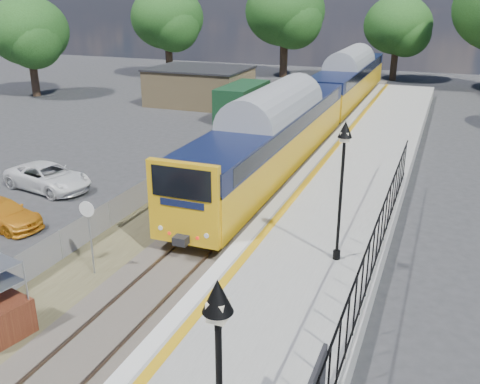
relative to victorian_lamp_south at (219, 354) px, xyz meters
The scene contains 14 objects.
ground 8.05m from the victorian_lamp_south, 143.97° to the left, with size 120.00×120.00×0.00m, color #2D2D30.
track_bed 15.50m from the victorian_lamp_south, 113.60° to the left, with size 5.90×80.00×0.29m.
platform 12.67m from the victorian_lamp_south, 96.18° to the left, with size 5.00×70.00×0.90m, color gray.
platform_edge 12.92m from the victorian_lamp_south, 105.65° to the left, with size 0.90×70.00×0.01m.
victorian_lamp_south is the anchor object (origin of this frame).
victorian_lamp_north 10.00m from the victorian_lamp_south, 91.15° to the left, with size 0.44×0.44×4.60m.
palisade_fence 6.79m from the victorian_lamp_south, 80.47° to the left, with size 0.12×26.00×2.00m.
wire_fence 19.07m from the victorian_lamp_south, 121.23° to the left, with size 0.06×52.00×1.20m.
outbuilding 38.94m from the victorian_lamp_south, 114.99° to the left, with size 10.80×10.10×3.12m.
tree_line 46.24m from the victorian_lamp_south, 95.09° to the left, with size 56.80×43.80×11.88m.
train 30.47m from the victorian_lamp_south, 100.42° to the left, with size 2.82×40.83×3.51m.
speed_sign 11.25m from the victorian_lamp_south, 136.78° to the left, with size 0.55×0.12×2.72m.
car_yellow 17.37m from the victorian_lamp_south, 145.61° to the left, with size 1.58×3.88×1.13m, color orange.
car_white 20.88m from the victorian_lamp_south, 137.64° to the left, with size 2.12×4.59×1.28m, color white.
Camera 1 is at (8.07, -9.72, 9.09)m, focal length 40.00 mm.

